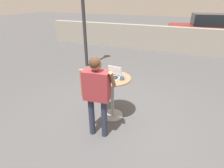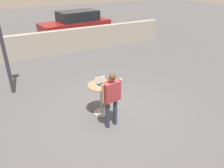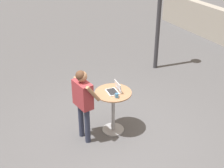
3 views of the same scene
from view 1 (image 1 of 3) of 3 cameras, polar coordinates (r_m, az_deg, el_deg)
name	(u,v)px [view 1 (image 1 of 3)]	position (r m, az deg, el deg)	size (l,w,h in m)	color
ground_plane	(118,124)	(3.82, 1.84, -12.80)	(50.00, 50.00, 0.00)	#4C4C4F
pavement_kerb	(163,39)	(9.18, 16.20, 13.98)	(12.66, 0.35, 1.19)	gray
cafe_table	(112,91)	(3.69, 0.15, -2.20)	(0.76, 0.76, 0.95)	gray
laptop	(113,75)	(3.55, 0.36, 2.95)	(0.32, 0.28, 0.21)	silver
coffee_mug	(122,78)	(3.43, 3.28, 2.00)	(0.10, 0.07, 0.09)	#336084
standing_person	(97,89)	(3.01, -5.05, -1.64)	(0.60, 0.40, 1.58)	#282D42
parked_car_near_street	(211,28)	(12.19, 29.64, 15.62)	(4.77, 2.31, 1.59)	maroon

